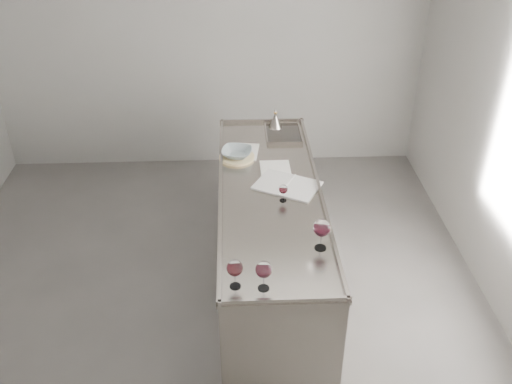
{
  "coord_description": "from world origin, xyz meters",
  "views": [
    {
      "loc": [
        0.23,
        -3.27,
        3.19
      ],
      "look_at": [
        0.39,
        0.16,
        1.02
      ],
      "focal_mm": 40.0,
      "sensor_mm": 36.0,
      "label": 1
    }
  ],
  "objects_px": {
    "wine_glass_small": "(283,190)",
    "wine_funnel": "(275,122)",
    "wine_glass_middle": "(264,270)",
    "notebook": "(287,185)",
    "wine_glass_left": "(235,269)",
    "ceramic_bowl": "(237,153)",
    "wine_glass_right": "(322,229)",
    "counter": "(270,241)"
  },
  "relations": [
    {
      "from": "wine_glass_right",
      "to": "notebook",
      "type": "bearing_deg",
      "value": 100.61
    },
    {
      "from": "notebook",
      "to": "wine_glass_small",
      "type": "bearing_deg",
      "value": -75.33
    },
    {
      "from": "wine_glass_left",
      "to": "wine_glass_right",
      "type": "xyz_separation_m",
      "value": [
        0.55,
        0.34,
        0.02
      ]
    },
    {
      "from": "wine_funnel",
      "to": "ceramic_bowl",
      "type": "bearing_deg",
      "value": -122.37
    },
    {
      "from": "wine_glass_left",
      "to": "ceramic_bowl",
      "type": "height_order",
      "value": "wine_glass_left"
    },
    {
      "from": "counter",
      "to": "ceramic_bowl",
      "type": "height_order",
      "value": "ceramic_bowl"
    },
    {
      "from": "counter",
      "to": "wine_glass_right",
      "type": "relative_size",
      "value": 11.21
    },
    {
      "from": "wine_glass_left",
      "to": "wine_glass_right",
      "type": "relative_size",
      "value": 0.88
    },
    {
      "from": "wine_glass_left",
      "to": "wine_glass_small",
      "type": "height_order",
      "value": "wine_glass_left"
    },
    {
      "from": "wine_glass_small",
      "to": "wine_funnel",
      "type": "distance_m",
      "value": 1.21
    },
    {
      "from": "wine_glass_right",
      "to": "wine_glass_small",
      "type": "bearing_deg",
      "value": 108.73
    },
    {
      "from": "wine_glass_left",
      "to": "wine_funnel",
      "type": "height_order",
      "value": "same"
    },
    {
      "from": "wine_glass_middle",
      "to": "wine_glass_right",
      "type": "xyz_separation_m",
      "value": [
        0.38,
        0.37,
        0.02
      ]
    },
    {
      "from": "counter",
      "to": "wine_funnel",
      "type": "distance_m",
      "value": 1.21
    },
    {
      "from": "notebook",
      "to": "wine_funnel",
      "type": "bearing_deg",
      "value": 119.37
    },
    {
      "from": "ceramic_bowl",
      "to": "wine_glass_right",
      "type": "bearing_deg",
      "value": -67.1
    },
    {
      "from": "wine_glass_small",
      "to": "counter",
      "type": "bearing_deg",
      "value": 121.63
    },
    {
      "from": "wine_glass_middle",
      "to": "wine_glass_small",
      "type": "xyz_separation_m",
      "value": [
        0.19,
        0.93,
        -0.05
      ]
    },
    {
      "from": "wine_glass_right",
      "to": "wine_glass_small",
      "type": "distance_m",
      "value": 0.6
    },
    {
      "from": "wine_glass_small",
      "to": "wine_funnel",
      "type": "relative_size",
      "value": 0.69
    },
    {
      "from": "notebook",
      "to": "wine_glass_middle",
      "type": "bearing_deg",
      "value": -73.58
    },
    {
      "from": "counter",
      "to": "wine_glass_right",
      "type": "height_order",
      "value": "wine_glass_right"
    },
    {
      "from": "wine_glass_right",
      "to": "notebook",
      "type": "height_order",
      "value": "wine_glass_right"
    },
    {
      "from": "wine_glass_middle",
      "to": "wine_funnel",
      "type": "height_order",
      "value": "wine_glass_middle"
    },
    {
      "from": "wine_glass_middle",
      "to": "notebook",
      "type": "bearing_deg",
      "value": 77.93
    },
    {
      "from": "counter",
      "to": "wine_glass_middle",
      "type": "distance_m",
      "value": 1.23
    },
    {
      "from": "wine_glass_left",
      "to": "wine_glass_middle",
      "type": "height_order",
      "value": "wine_glass_middle"
    },
    {
      "from": "counter",
      "to": "wine_glass_left",
      "type": "xyz_separation_m",
      "value": [
        -0.28,
        -1.04,
        0.6
      ]
    },
    {
      "from": "wine_glass_middle",
      "to": "wine_funnel",
      "type": "xyz_separation_m",
      "value": [
        0.23,
        2.15,
        -0.08
      ]
    },
    {
      "from": "counter",
      "to": "wine_glass_middle",
      "type": "xyz_separation_m",
      "value": [
        -0.11,
        -1.07,
        0.61
      ]
    },
    {
      "from": "wine_glass_left",
      "to": "wine_glass_right",
      "type": "distance_m",
      "value": 0.65
    },
    {
      "from": "ceramic_bowl",
      "to": "wine_glass_small",
      "type": "bearing_deg",
      "value": -63.68
    },
    {
      "from": "wine_glass_middle",
      "to": "ceramic_bowl",
      "type": "bearing_deg",
      "value": 94.68
    },
    {
      "from": "wine_glass_small",
      "to": "wine_glass_right",
      "type": "bearing_deg",
      "value": -71.27
    },
    {
      "from": "wine_glass_small",
      "to": "wine_funnel",
      "type": "height_order",
      "value": "wine_funnel"
    },
    {
      "from": "counter",
      "to": "wine_glass_small",
      "type": "xyz_separation_m",
      "value": [
        0.08,
        -0.13,
        0.56
      ]
    },
    {
      "from": "wine_glass_middle",
      "to": "notebook",
      "type": "xyz_separation_m",
      "value": [
        0.24,
        1.13,
        -0.13
      ]
    },
    {
      "from": "wine_funnel",
      "to": "wine_glass_small",
      "type": "bearing_deg",
      "value": -91.57
    },
    {
      "from": "wine_glass_middle",
      "to": "ceramic_bowl",
      "type": "height_order",
      "value": "wine_glass_middle"
    },
    {
      "from": "counter",
      "to": "wine_glass_right",
      "type": "distance_m",
      "value": 0.98
    },
    {
      "from": "wine_glass_middle",
      "to": "notebook",
      "type": "relative_size",
      "value": 0.35
    },
    {
      "from": "wine_glass_left",
      "to": "ceramic_bowl",
      "type": "bearing_deg",
      "value": 88.7
    }
  ]
}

